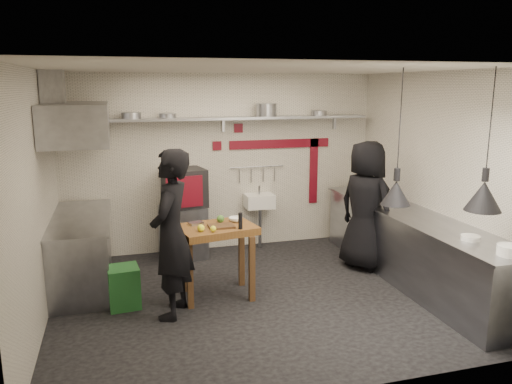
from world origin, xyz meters
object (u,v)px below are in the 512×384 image
object	(u,v)px
oven_stand	(183,232)
combi_oven	(185,188)
chef_left	(171,234)
green_bin	(124,287)
chef_right	(366,205)
prep_table	(217,261)

from	to	relation	value
oven_stand	combi_oven	world-z (taller)	combi_oven
oven_stand	chef_left	world-z (taller)	chef_left
oven_stand	combi_oven	size ratio (longest dim) A/B	1.38
green_bin	oven_stand	bearing A→B (deg)	59.58
oven_stand	combi_oven	distance (m)	0.69
green_bin	chef_right	size ratio (longest dim) A/B	0.27
green_bin	prep_table	distance (m)	1.16
chef_right	combi_oven	bearing A→B (deg)	40.61
chef_left	prep_table	bearing A→B (deg)	145.28
prep_table	chef_left	xyz separation A→B (m)	(-0.59, -0.37, 0.51)
green_bin	chef_left	world-z (taller)	chef_left
oven_stand	chef_right	world-z (taller)	chef_right
green_bin	chef_left	size ratio (longest dim) A/B	0.26
oven_stand	combi_oven	bearing A→B (deg)	32.63
prep_table	chef_right	size ratio (longest dim) A/B	0.49
green_bin	combi_oven	bearing A→B (deg)	59.01
prep_table	chef_right	distance (m)	2.35
oven_stand	chef_left	distance (m)	2.07
oven_stand	prep_table	xyz separation A→B (m)	(0.21, -1.58, 0.06)
oven_stand	prep_table	distance (m)	1.59
oven_stand	chef_right	distance (m)	2.78
combi_oven	chef_right	world-z (taller)	chef_right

